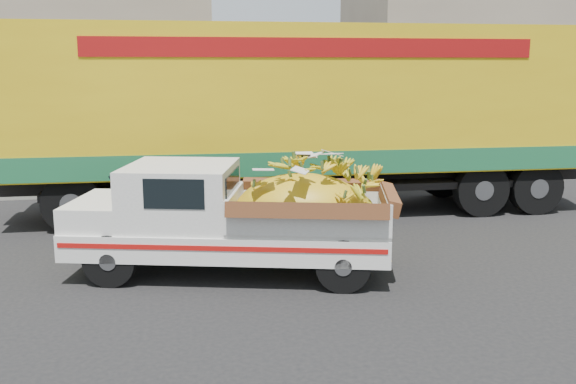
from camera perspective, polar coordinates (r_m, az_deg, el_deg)
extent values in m
plane|color=black|center=(9.63, -7.18, -7.25)|extent=(100.00, 100.00, 0.00)
cube|color=gray|center=(15.66, -8.71, 0.21)|extent=(60.00, 0.25, 0.15)
cube|color=gray|center=(17.73, -8.99, 1.48)|extent=(60.00, 4.00, 0.14)
cube|color=gray|center=(28.38, 20.30, 10.50)|extent=(14.00, 6.00, 6.00)
cylinder|color=black|center=(9.30, -15.53, -5.86)|extent=(0.78, 0.40, 0.74)
cylinder|color=black|center=(10.60, -12.98, -3.62)|extent=(0.78, 0.40, 0.74)
cylinder|color=black|center=(8.78, 4.92, -6.50)|extent=(0.78, 0.40, 0.74)
cylinder|color=black|center=(10.15, 4.81, -4.04)|extent=(0.78, 0.40, 0.74)
cube|color=silver|center=(9.53, -5.21, -3.99)|extent=(4.88, 2.80, 0.38)
cube|color=#A50F0C|center=(8.72, -6.10, -5.03)|extent=(4.36, 1.17, 0.07)
cube|color=silver|center=(10.17, -17.93, -4.13)|extent=(0.52, 1.60, 0.14)
cube|color=silver|center=(9.92, -16.07, -1.60)|extent=(1.21, 1.73, 0.35)
cube|color=silver|center=(9.53, -9.50, -0.20)|extent=(1.88, 1.94, 0.88)
cube|color=black|center=(8.71, -10.13, -0.19)|extent=(0.81, 0.23, 0.41)
cube|color=silver|center=(9.31, 1.91, -1.52)|extent=(2.61, 2.19, 0.50)
ellipsoid|color=orange|center=(9.34, 1.30, -2.13)|extent=(2.31, 1.81, 1.25)
cylinder|color=black|center=(14.19, 21.13, 0.38)|extent=(1.11, 0.35, 1.10)
cylinder|color=black|center=(15.91, 17.52, 1.73)|extent=(1.11, 0.35, 1.10)
cylinder|color=black|center=(13.62, 16.77, 0.23)|extent=(1.11, 0.35, 1.10)
cylinder|color=black|center=(15.41, 13.53, 1.64)|extent=(1.11, 0.35, 1.10)
cylinder|color=black|center=(12.42, -18.61, -0.92)|extent=(1.11, 0.35, 1.10)
cylinder|color=black|center=(14.36, -17.38, 0.75)|extent=(1.11, 0.35, 1.10)
cube|color=black|center=(13.41, 1.35, 1.55)|extent=(12.02, 1.31, 0.36)
cube|color=gold|center=(13.24, 1.38, 8.39)|extent=(11.82, 2.81, 2.84)
cube|color=#1B5E36|center=(13.35, 1.35, 3.37)|extent=(11.88, 2.83, 0.45)
cube|color=maroon|center=(11.99, 2.55, 12.72)|extent=(8.40, 0.24, 0.35)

